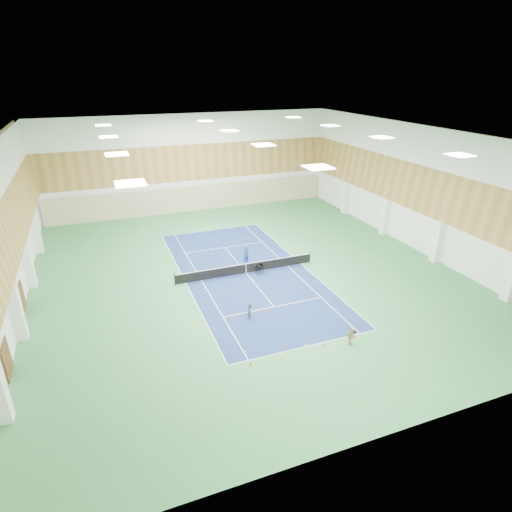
{
  "coord_description": "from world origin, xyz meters",
  "views": [
    {
      "loc": [
        -11.58,
        -32.58,
        16.88
      ],
      "look_at": [
        0.57,
        -1.02,
        2.0
      ],
      "focal_mm": 30.0,
      "sensor_mm": 36.0,
      "label": 1
    }
  ],
  "objects_px": {
    "child_court": "(251,310)",
    "child_apron": "(351,336)",
    "coach": "(246,255)",
    "ball_cart": "(260,269)",
    "tennis_net": "(246,267)"
  },
  "relations": [
    {
      "from": "child_court",
      "to": "child_apron",
      "type": "xyz_separation_m",
      "value": [
        5.02,
        -5.51,
        0.08
      ]
    },
    {
      "from": "coach",
      "to": "ball_cart",
      "type": "bearing_deg",
      "value": 78.52
    },
    {
      "from": "child_court",
      "to": "ball_cart",
      "type": "relative_size",
      "value": 1.31
    },
    {
      "from": "tennis_net",
      "to": "ball_cart",
      "type": "height_order",
      "value": "tennis_net"
    },
    {
      "from": "coach",
      "to": "child_apron",
      "type": "xyz_separation_m",
      "value": [
        2.08,
        -14.65,
        -0.22
      ]
    },
    {
      "from": "coach",
      "to": "child_apron",
      "type": "distance_m",
      "value": 14.8
    },
    {
      "from": "coach",
      "to": "ball_cart",
      "type": "xyz_separation_m",
      "value": [
        0.38,
        -2.6,
        -0.44
      ]
    },
    {
      "from": "coach",
      "to": "child_apron",
      "type": "relative_size",
      "value": 1.33
    },
    {
      "from": "tennis_net",
      "to": "coach",
      "type": "distance_m",
      "value": 2.15
    },
    {
      "from": "coach",
      "to": "tennis_net",
      "type": "bearing_deg",
      "value": 50.26
    },
    {
      "from": "ball_cart",
      "to": "tennis_net",
      "type": "bearing_deg",
      "value": 140.52
    },
    {
      "from": "tennis_net",
      "to": "child_court",
      "type": "bearing_deg",
      "value": -107.24
    },
    {
      "from": "child_court",
      "to": "child_apron",
      "type": "relative_size",
      "value": 0.89
    },
    {
      "from": "coach",
      "to": "child_court",
      "type": "height_order",
      "value": "coach"
    },
    {
      "from": "child_court",
      "to": "ball_cart",
      "type": "distance_m",
      "value": 7.34
    }
  ]
}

